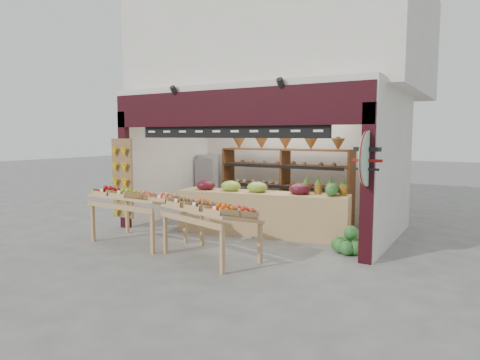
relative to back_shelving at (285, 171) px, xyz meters
name	(u,v)px	position (x,y,z in m)	size (l,w,h in m)	color
ground	(252,232)	(-0.07, -1.58, -1.25)	(60.00, 60.00, 0.00)	#62625D
shop_structure	(284,61)	(-0.07, 0.03, 2.67)	(6.36, 5.12, 5.40)	white
banana_board	(121,180)	(-2.80, -2.76, -0.13)	(0.60, 0.15, 1.80)	olive
gift_sign	(367,159)	(2.68, -2.73, 0.50)	(0.04, 0.93, 0.92)	#B4E3C5
back_shelving	(285,171)	(0.00, 0.00, 0.00)	(3.38, 0.55, 2.05)	brown
refrigerator	(210,182)	(-2.47, 0.31, -0.46)	(0.62, 0.62, 1.58)	#B6B9BD
cardboard_stack	(206,214)	(-1.37, -1.46, -0.99)	(1.10, 0.79, 0.71)	silver
mid_counter	(261,211)	(0.22, -1.68, -0.75)	(3.73, 1.34, 1.14)	tan
display_table_left	(135,198)	(-1.68, -3.48, -0.37)	(1.84, 1.10, 1.12)	tan
display_table_right	(211,210)	(0.30, -3.71, -0.41)	(1.88, 1.37, 1.06)	tan
watermelon_pile	(348,244)	(2.25, -2.15, -1.09)	(0.63, 0.63, 0.50)	#1B511E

